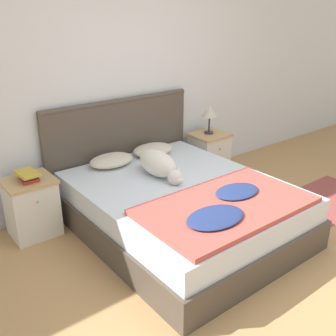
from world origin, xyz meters
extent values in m
plane|color=tan|center=(0.00, 0.00, 0.00)|extent=(16.00, 16.00, 0.00)
cube|color=silver|center=(0.00, 2.13, 1.27)|extent=(9.00, 0.06, 2.55)
cube|color=#4C4238|center=(-0.14, 1.02, 0.14)|extent=(1.65, 2.02, 0.27)
cube|color=silver|center=(-0.14, 1.02, 0.37)|extent=(1.59, 1.96, 0.20)
cube|color=#4C4238|center=(-0.14, 2.06, 0.53)|extent=(1.73, 0.04, 1.05)
cylinder|color=#4C4238|center=(-0.14, 2.06, 1.05)|extent=(1.73, 0.06, 0.06)
cube|color=silver|center=(-1.24, 1.83, 0.26)|extent=(0.41, 0.36, 0.52)
cube|color=tan|center=(-1.24, 1.83, 0.53)|extent=(0.43, 0.39, 0.03)
sphere|color=tan|center=(-1.24, 1.64, 0.41)|extent=(0.02, 0.02, 0.02)
cube|color=silver|center=(0.96, 1.83, 0.26)|extent=(0.41, 0.36, 0.52)
cube|color=tan|center=(0.96, 1.83, 0.53)|extent=(0.43, 0.39, 0.03)
sphere|color=tan|center=(0.96, 1.64, 0.41)|extent=(0.02, 0.02, 0.02)
ellipsoid|color=beige|center=(-0.40, 1.82, 0.53)|extent=(0.46, 0.33, 0.11)
ellipsoid|color=beige|center=(0.12, 1.82, 0.53)|extent=(0.46, 0.33, 0.11)
cube|color=#BC4C42|center=(-0.14, 0.47, 0.50)|extent=(1.39, 0.82, 0.04)
ellipsoid|color=navy|center=(-0.39, 0.35, 0.53)|extent=(0.49, 0.33, 0.04)
ellipsoid|color=navy|center=(0.07, 0.55, 0.53)|extent=(0.42, 0.29, 0.03)
ellipsoid|color=silver|center=(-0.18, 1.34, 0.59)|extent=(0.25, 0.46, 0.24)
sphere|color=silver|center=(-0.18, 1.08, 0.54)|extent=(0.14, 0.14, 0.14)
ellipsoid|color=silver|center=(-0.18, 1.02, 0.53)|extent=(0.06, 0.08, 0.06)
cone|color=silver|center=(-0.22, 1.09, 0.59)|extent=(0.04, 0.04, 0.05)
cone|color=silver|center=(-0.14, 1.09, 0.59)|extent=(0.04, 0.04, 0.05)
ellipsoid|color=silver|center=(-0.14, 1.54, 0.53)|extent=(0.14, 0.21, 0.09)
cube|color=#AD2D28|center=(-1.24, 1.81, 0.56)|extent=(0.14, 0.21, 0.03)
cube|color=#232328|center=(-1.24, 1.82, 0.59)|extent=(0.15, 0.20, 0.03)
cube|color=gold|center=(-1.25, 1.80, 0.62)|extent=(0.17, 0.24, 0.03)
cylinder|color=#2D2D33|center=(0.96, 1.84, 0.56)|extent=(0.11, 0.11, 0.02)
cylinder|color=#2D2D33|center=(0.96, 1.84, 0.66)|extent=(0.02, 0.02, 0.19)
cone|color=beige|center=(0.96, 1.84, 0.82)|extent=(0.18, 0.18, 0.13)
cube|color=#93423D|center=(1.50, 0.54, 0.00)|extent=(1.26, 0.72, 0.00)
camera|label=1|loc=(-2.21, -1.43, 1.96)|focal=42.00mm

